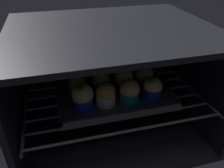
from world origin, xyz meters
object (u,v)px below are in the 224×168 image
at_px(muffin_row0_col2, 129,91).
at_px(muffin_row2_col0, 75,73).
at_px(baking_tray, 112,91).
at_px(muffin_row0_col3, 153,88).
at_px(muffin_row1_col3, 144,76).
at_px(muffin_row1_col0, 78,85).
at_px(muffin_row2_col2, 117,68).
at_px(muffin_row1_col2, 124,79).
at_px(muffin_row2_col1, 96,72).
at_px(muffin_row2_col3, 136,66).
at_px(muffin_row0_col1, 106,94).
at_px(muffin_row0_col0, 82,97).
at_px(muffin_row1_col1, 101,82).

bearing_deg(muffin_row0_col2, muffin_row2_col0, 133.75).
xyz_separation_m(baking_tray, muffin_row2_col0, (-0.11, 0.07, 0.04)).
height_order(muffin_row0_col3, muffin_row1_col3, same).
distance_m(muffin_row0_col2, muffin_row1_col0, 0.16).
distance_m(muffin_row2_col0, muffin_row2_col2, 0.14).
distance_m(muffin_row1_col0, muffin_row1_col2, 0.15).
relative_size(muffin_row2_col1, muffin_row2_col2, 0.94).
height_order(muffin_row1_col0, muffin_row2_col3, muffin_row2_col3).
bearing_deg(muffin_row0_col1, muffin_row0_col2, -1.89).
height_order(muffin_row0_col3, muffin_row1_col2, muffin_row1_col2).
xyz_separation_m(muffin_row0_col2, muffin_row1_col0, (-0.14, 0.07, -0.00)).
distance_m(muffin_row0_col3, muffin_row2_col1, 0.20).
height_order(muffin_row1_col2, muffin_row2_col3, same).
bearing_deg(muffin_row0_col0, muffin_row2_col3, 34.23).
distance_m(muffin_row1_col3, muffin_row2_col0, 0.23).
bearing_deg(muffin_row0_col2, muffin_row0_col0, 179.13).
distance_m(muffin_row0_col0, muffin_row1_col1, 0.10).
bearing_deg(muffin_row0_col2, muffin_row0_col1, 178.11).
bearing_deg(muffin_row1_col1, muffin_row0_col3, -28.10).
height_order(baking_tray, muffin_row2_col1, muffin_row2_col1).
distance_m(muffin_row0_col2, muffin_row1_col1, 0.10).
xyz_separation_m(muffin_row1_col1, muffin_row1_col2, (0.08, -0.00, -0.00)).
relative_size(baking_tray, muffin_row0_col2, 4.96).
bearing_deg(muffin_row2_col0, muffin_row1_col2, -26.06).
xyz_separation_m(muffin_row1_col2, muffin_row2_col3, (0.07, 0.07, 0.00)).
bearing_deg(muffin_row1_col1, muffin_row2_col2, 43.98).
bearing_deg(baking_tray, muffin_row1_col1, 176.17).
height_order(muffin_row0_col2, muffin_row1_col0, muffin_row1_col0).
bearing_deg(baking_tray, muffin_row0_col0, -145.50).
height_order(baking_tray, muffin_row1_col3, muffin_row1_col3).
height_order(muffin_row0_col0, muffin_row0_col3, muffin_row0_col0).
bearing_deg(muffin_row1_col0, muffin_row0_col0, -87.04).
xyz_separation_m(muffin_row0_col2, muffin_row2_col1, (-0.07, 0.14, -0.00)).
bearing_deg(muffin_row2_col3, muffin_row2_col0, -179.61).
relative_size(muffin_row1_col2, muffin_row2_col2, 0.97).
distance_m(muffin_row1_col1, muffin_row1_col3, 0.14).
relative_size(muffin_row0_col1, muffin_row2_col0, 0.98).
bearing_deg(muffin_row2_col0, muffin_row0_col1, -64.49).
bearing_deg(muffin_row0_col0, muffin_row0_col3, -0.51).
height_order(muffin_row0_col1, muffin_row1_col3, muffin_row0_col1).
relative_size(muffin_row0_col2, muffin_row1_col3, 0.97).
bearing_deg(muffin_row2_col2, muffin_row2_col1, -177.43).
distance_m(baking_tray, muffin_row0_col3, 0.14).
height_order(muffin_row1_col0, muffin_row1_col1, muffin_row1_col0).
xyz_separation_m(muffin_row2_col0, muffin_row2_col2, (0.14, 0.00, -0.00)).
relative_size(baking_tray, muffin_row1_col0, 4.86).
bearing_deg(muffin_row1_col2, baking_tray, -179.41).
xyz_separation_m(muffin_row0_col2, muffin_row0_col3, (0.07, 0.00, -0.00)).
height_order(muffin_row1_col0, muffin_row2_col0, muffin_row2_col0).
bearing_deg(muffin_row0_col2, muffin_row1_col0, 152.53).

